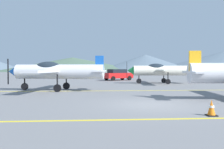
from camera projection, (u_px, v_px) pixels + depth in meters
The scene contains 9 objects.
ground_plane at pixel (151, 105), 11.81m from camera, with size 400.00×400.00×0.00m, color slate.
apron_line_near at pixel (174, 119), 8.44m from camera, with size 80.00×0.16×0.01m, color yellow.
apron_line_far at pixel (129, 91), 19.06m from camera, with size 80.00×0.16×0.01m, color yellow.
airplane_mid at pixel (56, 71), 19.17m from camera, with size 7.96×9.10×2.72m.
airplane_far at pixel (161, 70), 27.94m from camera, with size 7.92×9.10×2.72m.
car_sedan at pixel (118, 74), 35.49m from camera, with size 4.64×3.64×1.62m.
traffic_cone_front at pixel (211, 108), 9.01m from camera, with size 0.36×0.36×0.59m.
hill_centerleft at pixel (73, 64), 144.70m from camera, with size 86.04×86.04×8.17m, color #4C6651.
hill_centerright at pixel (145, 63), 140.20m from camera, with size 57.01×57.01×9.61m, color slate.
Camera 1 is at (-2.75, -11.59, 1.76)m, focal length 39.14 mm.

